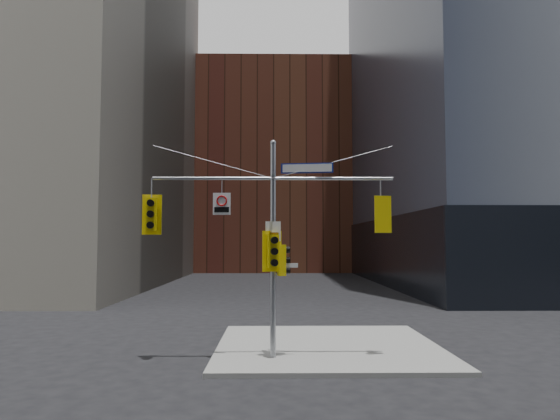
{
  "coord_description": "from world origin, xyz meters",
  "views": [
    {
      "loc": [
        0.02,
        -14.49,
        3.89
      ],
      "look_at": [
        0.23,
        2.0,
        4.95
      ],
      "focal_mm": 32.0,
      "sensor_mm": 36.0,
      "label": 1
    }
  ],
  "objects_px": {
    "traffic_light_pole_side": "(283,260)",
    "traffic_light_pole_front": "(273,251)",
    "signal_assembly": "(273,226)",
    "traffic_light_east_arm": "(381,214)",
    "street_sign_blade": "(307,168)",
    "traffic_light_west_arm": "(151,214)",
    "regulatory_sign_arm": "(222,203)"
  },
  "relations": [
    {
      "from": "street_sign_blade",
      "to": "regulatory_sign_arm",
      "type": "xyz_separation_m",
      "value": [
        -2.83,
        -0.02,
        -1.18
      ]
    },
    {
      "from": "traffic_light_pole_side",
      "to": "regulatory_sign_arm",
      "type": "bearing_deg",
      "value": 78.33
    },
    {
      "from": "traffic_light_east_arm",
      "to": "regulatory_sign_arm",
      "type": "xyz_separation_m",
      "value": [
        -5.28,
        -0.02,
        0.37
      ]
    },
    {
      "from": "traffic_light_west_arm",
      "to": "street_sign_blade",
      "type": "xyz_separation_m",
      "value": [
        5.16,
        -0.01,
        1.55
      ]
    },
    {
      "from": "traffic_light_east_arm",
      "to": "regulatory_sign_arm",
      "type": "distance_m",
      "value": 5.3
    },
    {
      "from": "traffic_light_west_arm",
      "to": "traffic_light_east_arm",
      "type": "height_order",
      "value": "traffic_light_west_arm"
    },
    {
      "from": "traffic_light_west_arm",
      "to": "street_sign_blade",
      "type": "relative_size",
      "value": 0.77
    },
    {
      "from": "traffic_light_pole_side",
      "to": "signal_assembly",
      "type": "bearing_deg",
      "value": 80.22
    },
    {
      "from": "street_sign_blade",
      "to": "regulatory_sign_arm",
      "type": "relative_size",
      "value": 2.38
    },
    {
      "from": "traffic_light_east_arm",
      "to": "street_sign_blade",
      "type": "height_order",
      "value": "street_sign_blade"
    },
    {
      "from": "traffic_light_west_arm",
      "to": "traffic_light_pole_front",
      "type": "bearing_deg",
      "value": -10.4
    },
    {
      "from": "traffic_light_pole_front",
      "to": "traffic_light_pole_side",
      "type": "bearing_deg",
      "value": 28.66
    },
    {
      "from": "traffic_light_east_arm",
      "to": "street_sign_blade",
      "type": "bearing_deg",
      "value": -11.77
    },
    {
      "from": "traffic_light_pole_side",
      "to": "traffic_light_pole_front",
      "type": "relative_size",
      "value": 0.76
    },
    {
      "from": "traffic_light_pole_front",
      "to": "street_sign_blade",
      "type": "distance_m",
      "value": 3.0
    },
    {
      "from": "regulatory_sign_arm",
      "to": "traffic_light_west_arm",
      "type": "bearing_deg",
      "value": -177.46
    },
    {
      "from": "traffic_light_east_arm",
      "to": "traffic_light_pole_side",
      "type": "distance_m",
      "value": 3.59
    },
    {
      "from": "street_sign_blade",
      "to": "regulatory_sign_arm",
      "type": "distance_m",
      "value": 3.07
    },
    {
      "from": "traffic_light_west_arm",
      "to": "traffic_light_east_arm",
      "type": "bearing_deg",
      "value": -6.51
    },
    {
      "from": "traffic_light_pole_side",
      "to": "street_sign_blade",
      "type": "relative_size",
      "value": 0.59
    },
    {
      "from": "street_sign_blade",
      "to": "regulatory_sign_arm",
      "type": "height_order",
      "value": "street_sign_blade"
    },
    {
      "from": "signal_assembly",
      "to": "traffic_light_west_arm",
      "type": "distance_m",
      "value": 4.05
    },
    {
      "from": "regulatory_sign_arm",
      "to": "street_sign_blade",
      "type": "bearing_deg",
      "value": 3.84
    },
    {
      "from": "signal_assembly",
      "to": "traffic_light_pole_side",
      "type": "bearing_deg",
      "value": 2.93
    },
    {
      "from": "traffic_light_pole_side",
      "to": "traffic_light_west_arm",
      "type": "bearing_deg",
      "value": 77.32
    },
    {
      "from": "traffic_light_pole_front",
      "to": "traffic_light_east_arm",
      "type": "bearing_deg",
      "value": -8.29
    },
    {
      "from": "traffic_light_west_arm",
      "to": "regulatory_sign_arm",
      "type": "distance_m",
      "value": 2.36
    },
    {
      "from": "traffic_light_east_arm",
      "to": "street_sign_blade",
      "type": "xyz_separation_m",
      "value": [
        -2.45,
        0.0,
        1.55
      ]
    },
    {
      "from": "traffic_light_west_arm",
      "to": "traffic_light_pole_front",
      "type": "height_order",
      "value": "traffic_light_west_arm"
    },
    {
      "from": "traffic_light_west_arm",
      "to": "regulatory_sign_arm",
      "type": "bearing_deg",
      "value": -7.25
    },
    {
      "from": "traffic_light_pole_front",
      "to": "street_sign_blade",
      "type": "height_order",
      "value": "street_sign_blade"
    },
    {
      "from": "traffic_light_pole_front",
      "to": "signal_assembly",
      "type": "bearing_deg",
      "value": 77.14
    }
  ]
}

